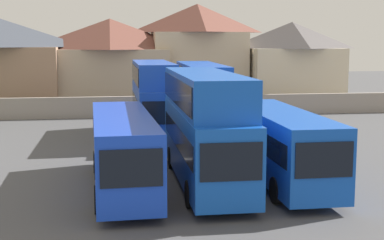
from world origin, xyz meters
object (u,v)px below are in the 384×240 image
Objects in this scene: bus_2 at (205,122)px; bus_5 at (202,96)px; bus_4 at (153,95)px; house_terrace_left at (2,64)px; house_terrace_far_right at (291,63)px; bus_3 at (280,142)px; bus_1 at (123,147)px; house_terrace_centre at (110,63)px; house_terrace_right at (197,54)px.

bus_2 is 12.78m from bus_5.
house_terrace_left is at bearing -141.14° from bus_4.
bus_3 is at bearing -109.28° from house_terrace_far_right.
bus_1 is 0.95× the size of bus_5.
house_terrace_centre is (-0.51, 30.33, 2.50)m from bus_1.
bus_1 is at bearing -21.73° from bus_5.
house_terrace_far_right is at bearing -0.02° from house_terrace_left.
house_terrace_right is 1.08× the size of house_terrace_far_right.
house_terrace_far_right is (18.00, -0.71, -0.13)m from house_terrace_centre.
house_terrace_far_right is at bearing 154.79° from bus_2.
house_terrace_far_right reaches higher than bus_2.
house_terrace_right is at bearing 170.10° from house_terrace_far_right.
bus_2 is at bearing -81.93° from house_terrace_centre.
bus_3 is (7.20, 0.19, -0.00)m from bus_1.
bus_1 is 1.03× the size of bus_3.
house_terrace_left reaches higher than house_terrace_far_right.
bus_1 is 0.97× the size of bus_2.
bus_2 is at bearing -95.16° from bus_3.
bus_4 is 1.02× the size of house_terrace_right.
house_terrace_left is at bearing 179.98° from house_terrace_far_right.
bus_5 is at bearing -97.88° from house_terrace_right.
bus_1 is 3.88m from bus_2.
bus_4 is 0.91× the size of bus_5.
house_terrace_left is at bearing -149.38° from bus_3.
bus_4 is (-1.33, 13.24, -0.01)m from bus_2.
bus_3 is at bearing -59.01° from house_terrace_left.
house_terrace_right is (4.44, 30.77, 2.31)m from bus_2.
house_terrace_right reaches higher than bus_5.
bus_4 is (2.39, 13.72, 0.95)m from bus_1.
bus_4 is at bearing -80.10° from house_terrace_centre.
bus_4 is at bearing -51.02° from house_terrace_left.
bus_1 is at bearing -82.58° from bus_2.
bus_4 is at bearing -108.22° from house_terrace_right.
bus_2 is at bearing -64.01° from house_terrace_left.
bus_1 is at bearing -120.56° from house_terrace_far_right.
bus_5 is at bearing 171.40° from bus_2.
house_terrace_centre is at bearing 177.75° from house_terrace_far_right.
house_terrace_left is (-16.14, 16.52, 1.56)m from bus_5.
house_terrace_centre is (9.98, 0.70, 0.05)m from house_terrace_left.
house_terrace_left is at bearing -162.58° from bus_1.
house_terrace_left is 1.09× the size of house_terrace_right.
house_terrace_left is (-12.88, 15.92, 1.50)m from bus_4.
house_terrace_right is (2.51, 18.14, 2.38)m from bus_5.
house_terrace_far_right is (9.33, -1.63, -0.90)m from house_terrace_right.
bus_1 is 7.20m from bus_3.
house_terrace_centre is at bearing -158.72° from bus_5.
house_terrace_centre reaches higher than bus_2.
house_terrace_left is 10.00m from house_terrace_centre.
house_terrace_left reaches higher than bus_2.
house_terrace_centre is 1.12× the size of house_terrace_right.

